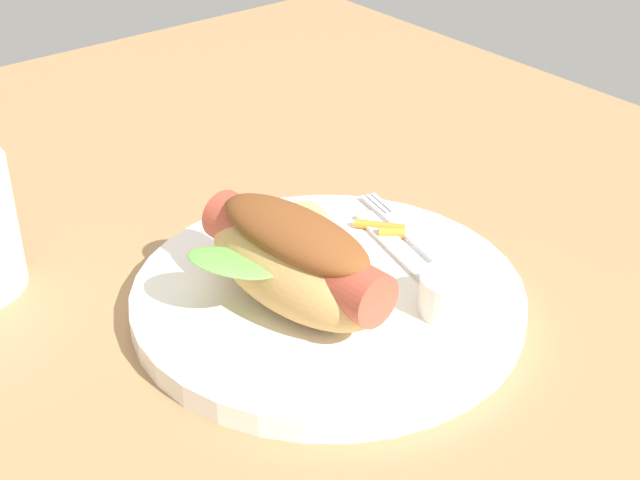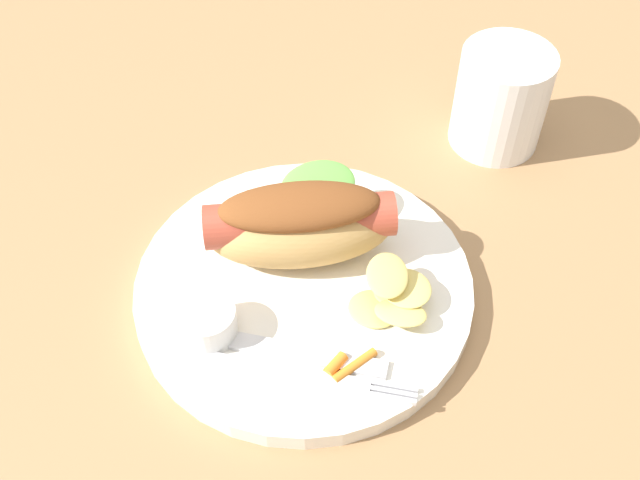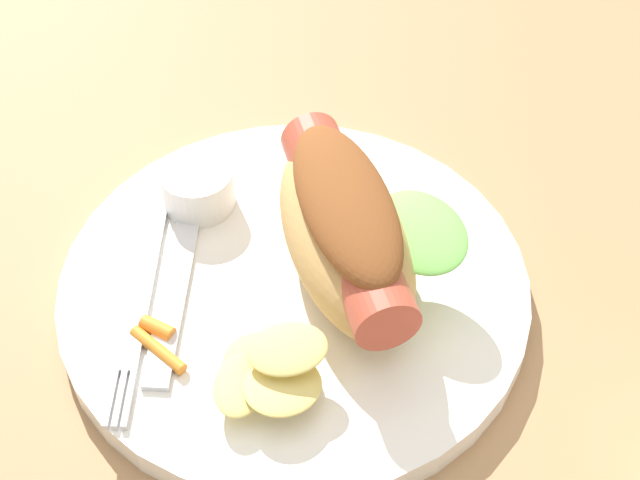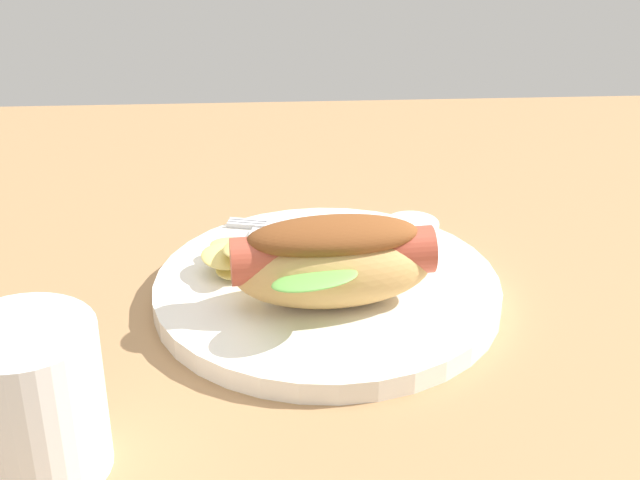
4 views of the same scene
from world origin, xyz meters
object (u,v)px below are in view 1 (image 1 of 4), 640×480
Objects in this scene: fork at (427,249)px; chips_pile at (295,223)px; carrot_garnish at (385,229)px; plate at (324,300)px; knife at (414,265)px; hot_dog at (293,260)px; sauce_ramekin at (453,294)px.

fork is 9.43cm from chips_pile.
carrot_garnish is at bearing -123.19° from chips_pile.
knife reaches higher than plate.
carrot_garnish is at bearing -78.46° from hot_dog.
plate is at bearing 110.26° from carrot_garnish.
carrot_garnish is (9.73, -3.15, -0.92)cm from sauce_ramekin.
carrot_garnish is (4.55, -1.43, 0.19)cm from knife.
fork is at bearing -98.08° from hot_dog.
hot_dog is 2.03× the size of chips_pile.
hot_dog is at bearing 47.94° from sauce_ramekin.
fork is at bearing -140.40° from chips_pile.
plate is 1.57× the size of fork.
chips_pile is 6.48cm from carrot_garnish.
fork is (-0.60, -11.08, -3.24)cm from hot_dog.
chips_pile is at bearing 39.97° from knife.
sauce_ramekin is (-6.62, -7.33, -2.15)cm from hot_dog.
hot_dog reaches higher than carrot_garnish.
sauce_ramekin is 1.09× the size of carrot_garnish.
carrot_garnish is at bearing -69.74° from plate.
sauce_ramekin is 13.43cm from chips_pile.
carrot_garnish is at bearing 21.56° from fork.
chips_pile reaches higher than carrot_garnish.
sauce_ramekin is at bearing 160.54° from fork.
fork is 2.27× the size of chips_pile.
chips_pile reaches higher than plate.
hot_dog reaches higher than plate.
fork reaches higher than plate.
hot_dog is 9.72cm from knife.
chips_pile is (8.07, 3.95, 0.99)cm from knife.
fork is (6.02, -3.74, -1.08)cm from sauce_ramekin.
plate is 8.56cm from sauce_ramekin.
knife is at bearing -104.05° from hot_dog.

